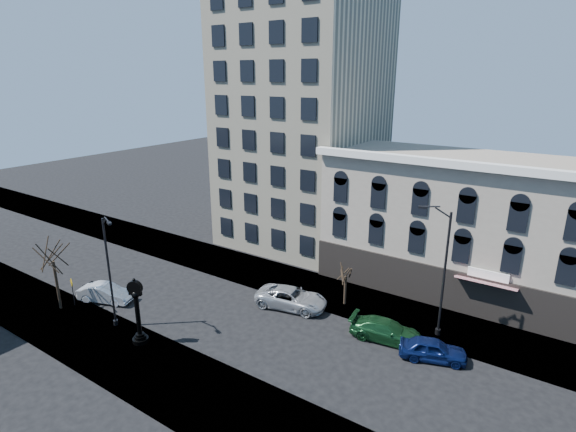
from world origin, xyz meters
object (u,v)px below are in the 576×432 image
Objects in this scene: warning_sign at (72,287)px; car_near_b at (106,293)px; street_clock at (138,314)px; car_near_a at (104,291)px; street_lamp_near at (108,244)px.

car_near_b is (1.37, 2.06, -1.06)m from warning_sign.
street_clock reaches higher than car_near_a.
street_lamp_near is 8.05m from warning_sign.
car_near_b is at bearing -120.98° from car_near_a.
street_lamp_near is 2.24× the size of car_near_a.
street_clock is 1.24× the size of car_near_a.
car_near_a is at bearing 94.88° from warning_sign.
street_clock is at bearing 16.01° from street_lamp_near.
street_lamp_near is at bearing -136.46° from car_near_b.
street_clock is 1.08× the size of car_near_b.
warning_sign is (-6.15, 0.23, -5.20)m from street_lamp_near.
warning_sign is at bearing 155.39° from street_clock.
warning_sign is at bearing -161.80° from street_lamp_near.
warning_sign is 2.69m from car_near_b.
car_near_a is (0.69, 2.34, -1.14)m from warning_sign.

